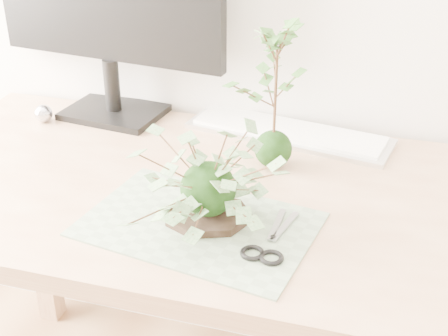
{
  "coord_description": "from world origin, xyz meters",
  "views": [
    {
      "loc": [
        0.28,
        0.18,
        1.38
      ],
      "look_at": [
        0.0,
        1.14,
        0.84
      ],
      "focal_mm": 50.0,
      "sensor_mm": 36.0,
      "label": 1
    }
  ],
  "objects": [
    {
      "name": "ivy_kokedama",
      "position": [
        -0.02,
        1.11,
        0.86
      ],
      "size": [
        0.37,
        0.37,
        0.21
      ],
      "rotation": [
        0.0,
        0.0,
        -0.37
      ],
      "color": "black",
      "rests_on": "stone_dish"
    },
    {
      "name": "desk",
      "position": [
        0.05,
        1.23,
        0.65
      ],
      "size": [
        1.6,
        0.7,
        0.74
      ],
      "color": "tan",
      "rests_on": "ground_plane"
    },
    {
      "name": "scissors",
      "position": [
        0.11,
        1.04,
        0.75
      ],
      "size": [
        0.08,
        0.18,
        0.01
      ],
      "rotation": [
        0.0,
        0.0,
        -0.13
      ],
      "color": "#94959E",
      "rests_on": "cutting_mat"
    },
    {
      "name": "maple_kokedama",
      "position": [
        0.05,
        1.36,
        0.98
      ],
      "size": [
        0.22,
        0.22,
        0.34
      ],
      "rotation": [
        0.0,
        0.0,
        -0.23
      ],
      "color": "black",
      "rests_on": "desk"
    },
    {
      "name": "stone_dish",
      "position": [
        -0.02,
        1.11,
        0.75
      ],
      "size": [
        0.21,
        0.21,
        0.01
      ],
      "primitive_type": "cylinder",
      "rotation": [
        0.0,
        0.0,
        0.37
      ],
      "color": "black",
      "rests_on": "cutting_mat"
    },
    {
      "name": "cutting_mat",
      "position": [
        -0.03,
        1.09,
        0.74
      ],
      "size": [
        0.46,
        0.34,
        0.0
      ],
      "primitive_type": "cube",
      "rotation": [
        0.0,
        0.0,
        -0.16
      ],
      "color": "slate",
      "rests_on": "desk"
    },
    {
      "name": "keyboard",
      "position": [
        0.05,
        1.52,
        0.75
      ],
      "size": [
        0.51,
        0.23,
        0.02
      ],
      "rotation": [
        0.0,
        0.0,
        -0.18
      ],
      "color": "silver",
      "rests_on": "desk"
    },
    {
      "name": "foil_ball",
      "position": [
        -0.55,
        1.43,
        0.76
      ],
      "size": [
        0.04,
        0.04,
        0.04
      ],
      "primitive_type": "sphere",
      "color": "silver",
      "rests_on": "desk"
    }
  ]
}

